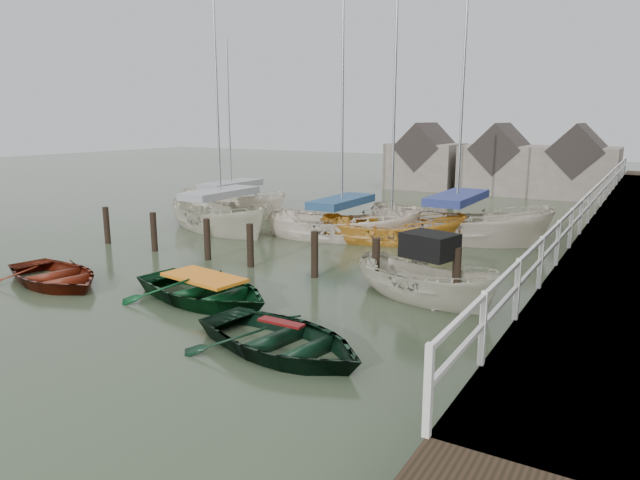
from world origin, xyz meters
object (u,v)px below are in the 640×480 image
Objects in this scene: rowboat_green at (205,301)px; rowboat_dkgreen at (282,352)px; sailboat_b at (341,236)px; sailboat_e at (232,213)px; sailboat_a at (222,228)px; rowboat_red at (55,284)px; sailboat_c at (391,241)px; sailboat_d at (455,238)px; motorboat at (425,296)px.

rowboat_dkgreen is (3.58, -1.70, 0.00)m from rowboat_green.
sailboat_b is (-0.81, 8.88, 0.07)m from rowboat_green.
sailboat_e is (-7.33, 2.13, -0.01)m from sailboat_b.
sailboat_a reaches higher than rowboat_dkgreen.
rowboat_red is 8.91m from sailboat_a.
sailboat_c is 0.76× the size of sailboat_d.
sailboat_e is at bearing 53.31° from rowboat_dkgreen.
rowboat_green is at bearing 161.43° from sailboat_d.
rowboat_dkgreen is 0.32× the size of sailboat_b.
sailboat_d is at bearing -7.85° from rowboat_green.
sailboat_a is 3.83m from sailboat_e.
rowboat_red is 0.29× the size of sailboat_d.
sailboat_e is (-12.99, 7.91, -0.04)m from motorboat.
sailboat_a is at bearing 81.34° from motorboat.
sailboat_b is (-5.67, 5.78, -0.03)m from motorboat.
sailboat_a is at bearing 56.09° from rowboat_dkgreen.
rowboat_red is 12.51m from sailboat_e.
motorboat reaches higher than rowboat_dkgreen.
motorboat is 15.21m from sailboat_e.
rowboat_green is 5.76m from motorboat.
sailboat_d reaches higher than sailboat_e.
rowboat_green is 13.70m from sailboat_e.
sailboat_e is (-2.08, 3.22, -0.00)m from sailboat_a.
sailboat_c is at bearing -99.68° from sailboat_e.
rowboat_red is at bearing -151.29° from sailboat_a.
sailboat_b reaches higher than sailboat_a.
motorboat is at bearing -165.43° from sailboat_c.
motorboat is 8.00m from sailboat_d.
sailboat_a reaches higher than sailboat_c.
rowboat_green is at bearing 156.27° from sailboat_c.
sailboat_a is at bearing -145.89° from sailboat_e.
sailboat_d is at bearing -89.20° from sailboat_e.
rowboat_green is at bearing -67.09° from rowboat_red.
sailboat_b is (-4.40, 10.58, 0.07)m from rowboat_dkgreen.
sailboat_d is at bearing 26.74° from motorboat.
sailboat_d is (2.00, 1.71, 0.05)m from sailboat_c.
sailboat_a reaches higher than rowboat_green.
sailboat_e reaches higher than motorboat.
sailboat_c reaches higher than sailboat_e.
rowboat_red is at bearing 127.86° from motorboat.
rowboat_dkgreen is at bearing 179.49° from sailboat_d.
sailboat_a is 5.36m from sailboat_b.
rowboat_red is at bearing -162.99° from sailboat_e.
sailboat_c reaches higher than motorboat.
rowboat_dkgreen is 0.43× the size of sailboat_e.
sailboat_b is at bearing 83.07° from sailboat_c.
sailboat_d reaches higher than rowboat_dkgreen.
sailboat_a is at bearing 106.34° from sailboat_d.
rowboat_dkgreen is 4.96m from motorboat.
sailboat_e is at bearing 87.15° from sailboat_d.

